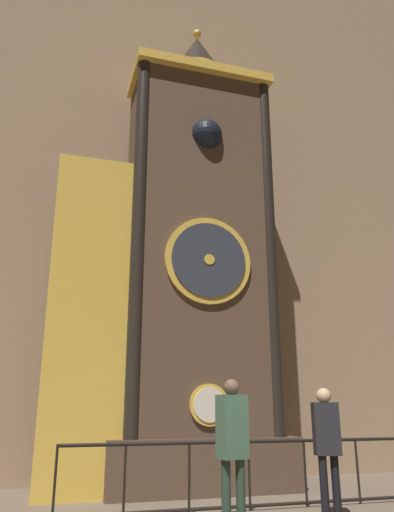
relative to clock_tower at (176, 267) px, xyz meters
The scene contains 5 objects.
cathedral_back_wall 3.87m from the clock_tower, 82.33° to the left, with size 24.00×0.32×15.46m.
clock_tower is the anchor object (origin of this frame).
railing_fence 4.10m from the clock_tower, 70.85° to the right, with size 5.56×0.05×0.96m.
visitor_near 4.52m from the clock_tower, 92.33° to the right, with size 0.38×0.29×1.76m.
visitor_far 4.45m from the clock_tower, 63.55° to the right, with size 0.39×0.31×1.69m.
Camera 1 is at (-2.67, -4.27, 1.43)m, focal length 35.00 mm.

